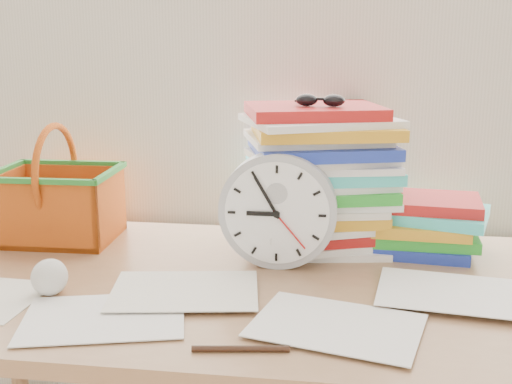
# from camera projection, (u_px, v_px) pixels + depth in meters

# --- Properties ---
(desk) EXTENTS (1.40, 0.70, 0.75)m
(desk) POSITION_uv_depth(u_px,v_px,m) (241.00, 316.00, 1.25)
(desk) COLOR #956A46
(desk) RESTS_ON ground
(paper_stack) EXTENTS (0.39, 0.35, 0.31)m
(paper_stack) POSITION_uv_depth(u_px,v_px,m) (319.00, 177.00, 1.40)
(paper_stack) COLOR white
(paper_stack) RESTS_ON desk
(clock) EXTENTS (0.24, 0.05, 0.24)m
(clock) POSITION_uv_depth(u_px,v_px,m) (278.00, 210.00, 1.28)
(clock) COLOR #A6A7AC
(clock) RESTS_ON desk
(sunglasses) EXTENTS (0.12, 0.11, 0.03)m
(sunglasses) POSITION_uv_depth(u_px,v_px,m) (320.00, 100.00, 1.33)
(sunglasses) COLOR black
(sunglasses) RESTS_ON paper_stack
(book_stack) EXTENTS (0.31, 0.26, 0.12)m
(book_stack) POSITION_uv_depth(u_px,v_px,m) (422.00, 224.00, 1.39)
(book_stack) COLOR white
(book_stack) RESTS_ON desk
(basket) EXTENTS (0.27, 0.21, 0.26)m
(basket) POSITION_uv_depth(u_px,v_px,m) (57.00, 184.00, 1.45)
(basket) COLOR #D45B14
(basket) RESTS_ON desk
(crumpled_ball) EXTENTS (0.07, 0.07, 0.07)m
(crumpled_ball) POSITION_uv_depth(u_px,v_px,m) (49.00, 277.00, 1.16)
(crumpled_ball) COLOR silver
(crumpled_ball) RESTS_ON desk
(pen) EXTENTS (0.15, 0.03, 0.01)m
(pen) POSITION_uv_depth(u_px,v_px,m) (241.00, 349.00, 0.96)
(pen) COLOR black
(pen) RESTS_ON desk
(scattered_papers) EXTENTS (1.26, 0.42, 0.02)m
(scattered_papers) POSITION_uv_depth(u_px,v_px,m) (240.00, 278.00, 1.23)
(scattered_papers) COLOR white
(scattered_papers) RESTS_ON desk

